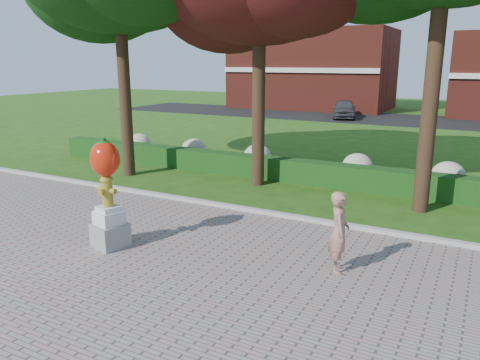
# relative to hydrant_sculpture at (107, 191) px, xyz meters

# --- Properties ---
(ground) EXTENTS (100.00, 100.00, 0.00)m
(ground) POSITION_rel_hydrant_sculpture_xyz_m (2.47, 0.86, -1.39)
(ground) COLOR #235014
(ground) RESTS_ON ground
(walkway) EXTENTS (40.00, 14.00, 0.04)m
(walkway) POSITION_rel_hydrant_sculpture_xyz_m (2.47, -3.14, -1.37)
(walkway) COLOR gray
(walkway) RESTS_ON ground
(curb) EXTENTS (40.00, 0.18, 0.15)m
(curb) POSITION_rel_hydrant_sculpture_xyz_m (2.47, 3.86, -1.32)
(curb) COLOR #ADADA5
(curb) RESTS_ON ground
(lawn_hedge) EXTENTS (24.00, 0.70, 0.80)m
(lawn_hedge) POSITION_rel_hydrant_sculpture_xyz_m (2.47, 7.86, -0.99)
(lawn_hedge) COLOR #123F12
(lawn_hedge) RESTS_ON ground
(hydrangea_row) EXTENTS (20.10, 1.10, 0.99)m
(hydrangea_row) POSITION_rel_hydrant_sculpture_xyz_m (3.05, 8.86, -0.84)
(hydrangea_row) COLOR tan
(hydrangea_row) RESTS_ON ground
(street) EXTENTS (50.00, 8.00, 0.02)m
(street) POSITION_rel_hydrant_sculpture_xyz_m (2.47, 28.86, -1.38)
(street) COLOR black
(street) RESTS_ON ground
(building_left) EXTENTS (14.00, 8.00, 7.00)m
(building_left) POSITION_rel_hydrant_sculpture_xyz_m (-7.53, 34.86, 2.11)
(building_left) COLOR maroon
(building_left) RESTS_ON ground
(hydrant_sculpture) EXTENTS (0.85, 0.85, 2.55)m
(hydrant_sculpture) POSITION_rel_hydrant_sculpture_xyz_m (0.00, 0.00, 0.00)
(hydrant_sculpture) COLOR gray
(hydrant_sculpture) RESTS_ON walkway
(woman) EXTENTS (0.59, 0.72, 1.70)m
(woman) POSITION_rel_hydrant_sculpture_xyz_m (5.04, 1.20, -0.50)
(woman) COLOR #AD7462
(woman) RESTS_ON walkway
(parked_car) EXTENTS (2.71, 4.39, 1.40)m
(parked_car) POSITION_rel_hydrant_sculpture_xyz_m (-2.39, 27.84, -0.67)
(parked_car) COLOR #43454C
(parked_car) RESTS_ON street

